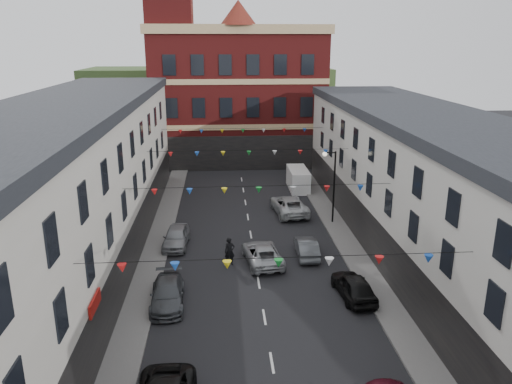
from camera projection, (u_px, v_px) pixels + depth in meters
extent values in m
plane|color=black|center=(264.00, 317.00, 26.86)|extent=(160.00, 160.00, 0.00)
cube|color=#605E5B|center=(140.00, 302.00, 28.27)|extent=(1.80, 64.00, 0.15)
cube|color=#605E5B|center=(378.00, 293.00, 29.21)|extent=(1.80, 64.00, 0.15)
cube|color=beige|center=(34.00, 229.00, 25.56)|extent=(8.00, 56.00, 10.00)
cube|color=black|center=(20.00, 126.00, 24.01)|extent=(8.40, 56.00, 0.70)
cube|color=black|center=(120.00, 286.00, 26.82)|extent=(0.12, 56.00, 3.20)
cube|color=beige|center=(477.00, 227.00, 27.31)|extent=(8.00, 56.00, 9.00)
cube|color=black|center=(489.00, 139.00, 25.91)|extent=(8.40, 56.00, 0.70)
cube|color=black|center=(401.00, 277.00, 27.88)|extent=(0.12, 56.00, 3.20)
cube|color=maroon|center=(238.00, 99.00, 60.96)|extent=(20.00, 12.00, 15.00)
cube|color=tan|center=(237.00, 30.00, 58.64)|extent=(20.60, 12.60, 1.00)
cone|color=maroon|center=(238.00, 12.00, 53.38)|extent=(4.00, 4.00, 2.60)
cube|color=maroon|center=(172.00, 62.00, 56.28)|extent=(5.00, 5.00, 24.00)
cube|color=#304A22|center=(209.00, 98.00, 84.32)|extent=(40.00, 14.00, 10.00)
cylinder|color=black|center=(334.00, 188.00, 39.82)|extent=(0.14, 0.14, 6.00)
cylinder|color=black|center=(331.00, 153.00, 38.95)|extent=(0.90, 0.10, 0.10)
sphere|color=beige|center=(325.00, 154.00, 38.95)|extent=(0.36, 0.36, 0.36)
imported|color=#44484C|center=(168.00, 294.00, 27.98)|extent=(2.03, 4.59, 1.31)
imported|color=gray|center=(176.00, 237.00, 35.97)|extent=(1.94, 4.31, 1.44)
imported|color=black|center=(354.00, 286.00, 28.73)|extent=(2.09, 4.34, 1.43)
imported|color=#505458|center=(307.00, 247.00, 34.32)|extent=(1.46, 3.94, 1.29)
imported|color=#BABEC0|center=(289.00, 205.00, 42.80)|extent=(3.12, 5.73, 1.52)
imported|color=#AAADB1|center=(262.00, 253.00, 33.29)|extent=(2.83, 5.05, 1.33)
cube|color=white|center=(298.00, 179.00, 49.81)|extent=(1.83, 4.70, 2.08)
imported|color=black|center=(230.00, 252.00, 32.86)|extent=(0.78, 0.61, 1.91)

